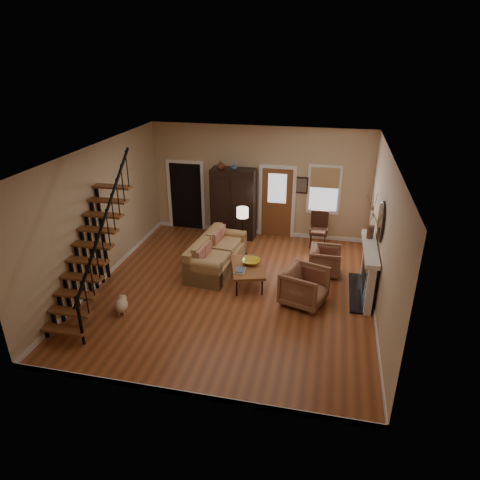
% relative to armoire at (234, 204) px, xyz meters
% --- Properties ---
extents(room, '(7.00, 7.33, 3.30)m').
position_rel_armoire_xyz_m(room, '(0.29, -1.39, 0.46)').
color(room, brown).
rests_on(room, ground).
extents(staircase, '(0.94, 2.80, 3.20)m').
position_rel_armoire_xyz_m(staircase, '(-2.08, -4.45, 0.55)').
color(staircase, brown).
rests_on(staircase, ground).
extents(fireplace, '(0.33, 1.95, 2.30)m').
position_rel_armoire_xyz_m(fireplace, '(3.83, -2.65, -0.31)').
color(fireplace, black).
rests_on(fireplace, ground).
extents(armoire, '(1.30, 0.60, 2.10)m').
position_rel_armoire_xyz_m(armoire, '(0.00, 0.00, 0.00)').
color(armoire, black).
rests_on(armoire, ground).
extents(vase_a, '(0.24, 0.24, 0.25)m').
position_rel_armoire_xyz_m(vase_a, '(-0.35, -0.10, 1.17)').
color(vase_a, '#4C2619').
rests_on(vase_a, armoire).
extents(vase_b, '(0.20, 0.20, 0.21)m').
position_rel_armoire_xyz_m(vase_b, '(0.05, -0.10, 1.16)').
color(vase_b, '#334C60').
rests_on(vase_b, armoire).
extents(sofa, '(1.16, 2.28, 0.82)m').
position_rel_armoire_xyz_m(sofa, '(0.05, -2.15, -0.64)').
color(sofa, '#9D7647').
rests_on(sofa, ground).
extents(coffee_table, '(1.07, 1.43, 0.49)m').
position_rel_armoire_xyz_m(coffee_table, '(0.99, -2.77, -0.81)').
color(coffee_table, brown).
rests_on(coffee_table, ground).
extents(bowl, '(0.43, 0.43, 0.11)m').
position_rel_armoire_xyz_m(bowl, '(1.04, -2.62, -0.51)').
color(bowl, gold).
rests_on(bowl, coffee_table).
extents(books, '(0.23, 0.32, 0.06)m').
position_rel_armoire_xyz_m(books, '(0.87, -3.07, -0.53)').
color(books, beige).
rests_on(books, coffee_table).
extents(armchair_left, '(1.16, 1.15, 0.85)m').
position_rel_armoire_xyz_m(armchair_left, '(2.40, -3.33, -0.63)').
color(armchair_left, brown).
rests_on(armchair_left, ground).
extents(armchair_right, '(0.79, 0.77, 0.71)m').
position_rel_armoire_xyz_m(armchair_right, '(2.81, -1.82, -0.69)').
color(armchair_right, brown).
rests_on(armchair_right, ground).
extents(floor_lamp, '(0.42, 0.42, 1.39)m').
position_rel_armoire_xyz_m(floor_lamp, '(0.53, -1.21, -0.36)').
color(floor_lamp, black).
rests_on(floor_lamp, ground).
extents(side_chair, '(0.54, 0.54, 1.02)m').
position_rel_armoire_xyz_m(side_chair, '(2.55, -0.20, -0.54)').
color(side_chair, '#391D12').
rests_on(side_chair, ground).
extents(dog, '(0.41, 0.53, 0.34)m').
position_rel_armoire_xyz_m(dog, '(-1.43, -4.60, -0.88)').
color(dog, beige).
rests_on(dog, ground).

